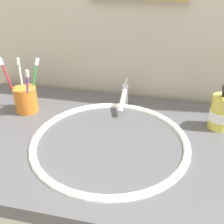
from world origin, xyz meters
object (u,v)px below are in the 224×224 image
(faucet, at_px, (124,96))
(toothbrush_red, at_px, (9,82))
(toothbrush_cup, at_px, (26,100))
(soap_dispenser, at_px, (220,112))
(toothbrush_purple, at_px, (27,89))
(toothbrush_green, at_px, (34,81))
(toothbrush_white, at_px, (21,80))

(faucet, bearing_deg, toothbrush_red, -160.97)
(toothbrush_red, bearing_deg, toothbrush_cup, 31.98)
(toothbrush_cup, distance_m, toothbrush_red, 0.09)
(faucet, xyz_separation_m, soap_dispenser, (0.33, -0.07, 0.01))
(toothbrush_purple, relative_size, soap_dispenser, 1.11)
(toothbrush_green, xyz_separation_m, soap_dispenser, (0.65, 0.01, -0.05))
(toothbrush_red, bearing_deg, toothbrush_purple, -3.59)
(faucet, relative_size, toothbrush_purple, 0.84)
(faucet, distance_m, toothbrush_cup, 0.36)
(toothbrush_purple, bearing_deg, toothbrush_red, 176.41)
(toothbrush_cup, distance_m, toothbrush_green, 0.08)
(toothbrush_white, distance_m, toothbrush_purple, 0.07)
(soap_dispenser, bearing_deg, faucet, 167.74)
(faucet, distance_m, soap_dispenser, 0.34)
(toothbrush_red, distance_m, toothbrush_purple, 0.07)
(toothbrush_white, height_order, toothbrush_purple, toothbrush_white)
(faucet, bearing_deg, toothbrush_green, -165.38)
(faucet, relative_size, toothbrush_white, 0.78)
(faucet, distance_m, toothbrush_purple, 0.35)
(soap_dispenser, bearing_deg, toothbrush_red, -175.26)
(toothbrush_white, relative_size, toothbrush_purple, 1.08)
(toothbrush_purple, bearing_deg, toothbrush_white, 134.23)
(toothbrush_red, bearing_deg, faucet, 19.03)
(toothbrush_purple, distance_m, soap_dispenser, 0.65)
(toothbrush_cup, relative_size, toothbrush_green, 0.49)
(toothbrush_red, relative_size, toothbrush_white, 1.12)
(toothbrush_green, distance_m, soap_dispenser, 0.65)
(toothbrush_purple, xyz_separation_m, soap_dispenser, (0.65, 0.06, -0.04))
(faucet, height_order, toothbrush_green, toothbrush_green)
(toothbrush_red, height_order, soap_dispenser, toothbrush_red)
(faucet, bearing_deg, toothbrush_cup, -162.54)
(toothbrush_green, bearing_deg, toothbrush_cup, -137.83)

